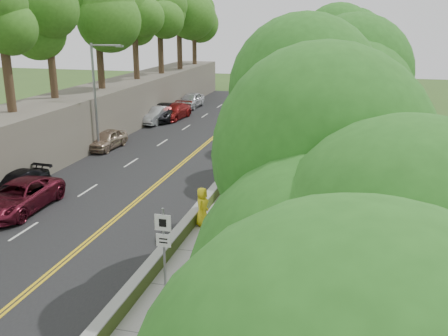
# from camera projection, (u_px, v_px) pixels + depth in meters

# --- Properties ---
(ground) EXTENTS (140.00, 140.00, 0.00)m
(ground) POSITION_uv_depth(u_px,v_px,m) (167.00, 249.00, 21.78)
(ground) COLOR #33511E
(ground) RESTS_ON ground
(road) EXTENTS (11.20, 66.00, 0.04)m
(road) POSITION_uv_depth(u_px,v_px,m) (170.00, 154.00, 36.97)
(road) COLOR black
(road) RESTS_ON ground
(sidewalk) EXTENTS (4.20, 66.00, 0.05)m
(sidewalk) POSITION_uv_depth(u_px,v_px,m) (277.00, 161.00, 35.08)
(sidewalk) COLOR gray
(sidewalk) RESTS_ON ground
(jersey_barrier) EXTENTS (0.42, 66.00, 0.60)m
(jersey_barrier) POSITION_uv_depth(u_px,v_px,m) (245.00, 155.00, 35.55)
(jersey_barrier) COLOR #95CB30
(jersey_barrier) RESTS_ON ground
(rock_embankment) EXTENTS (5.00, 66.00, 4.00)m
(rock_embankment) POSITION_uv_depth(u_px,v_px,m) (71.00, 122.00, 38.33)
(rock_embankment) COLOR #595147
(rock_embankment) RESTS_ON ground
(chainlink_fence) EXTENTS (0.04, 66.00, 2.00)m
(chainlink_fence) POSITION_uv_depth(u_px,v_px,m) (308.00, 149.00, 34.30)
(chainlink_fence) COLOR slate
(chainlink_fence) RESTS_ON ground
(trees_embankment) EXTENTS (6.40, 66.00, 13.00)m
(trees_embankment) POSITION_uv_depth(u_px,v_px,m) (66.00, 6.00, 35.76)
(trees_embankment) COLOR #3E8021
(trees_embankment) RESTS_ON rock_embankment
(trees_fenceside) EXTENTS (7.00, 66.00, 14.00)m
(trees_fenceside) POSITION_uv_depth(u_px,v_px,m) (349.00, 61.00, 32.01)
(trees_fenceside) COLOR #307B23
(trees_fenceside) RESTS_ON ground
(streetlight) EXTENTS (2.52, 0.22, 8.00)m
(streetlight) POSITION_uv_depth(u_px,v_px,m) (98.00, 91.00, 35.92)
(streetlight) COLOR gray
(streetlight) RESTS_ON ground
(signpost) EXTENTS (0.62, 0.09, 3.10)m
(signpost) POSITION_uv_depth(u_px,v_px,m) (164.00, 239.00, 18.17)
(signpost) COLOR gray
(signpost) RESTS_ON sidewalk
(construction_barrel) EXTENTS (0.58, 0.58, 0.95)m
(construction_barrel) POSITION_uv_depth(u_px,v_px,m) (305.00, 149.00, 36.37)
(construction_barrel) COLOR #FD3A13
(construction_barrel) RESTS_ON sidewalk
(concrete_block) EXTENTS (1.33, 1.06, 0.83)m
(concrete_block) POSITION_uv_depth(u_px,v_px,m) (276.00, 223.00, 23.41)
(concrete_block) COLOR gray
(concrete_block) RESTS_ON sidewalk
(car_2) EXTENTS (2.71, 5.60, 1.53)m
(car_2) POSITION_uv_depth(u_px,v_px,m) (19.00, 197.00, 25.79)
(car_2) COLOR maroon
(car_2) RESTS_ON road
(car_3) EXTENTS (2.23, 4.76, 1.34)m
(car_3) POSITION_uv_depth(u_px,v_px,m) (16.00, 185.00, 27.96)
(car_3) COLOR black
(car_3) RESTS_ON road
(car_4) EXTENTS (1.91, 4.31, 1.44)m
(car_4) POSITION_uv_depth(u_px,v_px,m) (107.00, 139.00, 38.15)
(car_4) COLOR tan
(car_4) RESTS_ON road
(car_5) EXTENTS (2.13, 4.87, 1.56)m
(car_5) POSITION_uv_depth(u_px,v_px,m) (156.00, 115.00, 47.44)
(car_5) COLOR #AFB3B7
(car_5) RESTS_ON road
(car_6) EXTENTS (3.20, 6.00, 1.60)m
(car_6) POSITION_uv_depth(u_px,v_px,m) (162.00, 112.00, 48.85)
(car_6) COLOR black
(car_6) RESTS_ON road
(car_7) EXTENTS (2.60, 5.36, 1.50)m
(car_7) POSITION_uv_depth(u_px,v_px,m) (174.00, 111.00, 49.39)
(car_7) COLOR maroon
(car_7) RESTS_ON road
(car_8) EXTENTS (2.11, 4.96, 1.67)m
(car_8) POSITION_uv_depth(u_px,v_px,m) (191.00, 100.00, 55.61)
(car_8) COLOR silver
(car_8) RESTS_ON road
(painter_0) EXTENTS (0.66, 0.96, 1.90)m
(painter_0) POSITION_uv_depth(u_px,v_px,m) (202.00, 207.00, 23.93)
(painter_0) COLOR yellow
(painter_0) RESTS_ON sidewalk
(painter_1) EXTENTS (0.55, 0.75, 1.86)m
(painter_1) POSITION_uv_depth(u_px,v_px,m) (230.00, 173.00, 29.25)
(painter_1) COLOR white
(painter_1) RESTS_ON sidewalk
(painter_2) EXTENTS (1.01, 1.11, 1.87)m
(painter_2) POSITION_uv_depth(u_px,v_px,m) (248.00, 166.00, 30.60)
(painter_2) COLOR #212227
(painter_2) RESTS_ON sidewalk
(painter_3) EXTENTS (0.89, 1.19, 1.64)m
(painter_3) POSITION_uv_depth(u_px,v_px,m) (243.00, 174.00, 29.40)
(painter_3) COLOR brown
(painter_3) RESTS_ON sidewalk
(person_far) EXTENTS (1.01, 0.59, 1.62)m
(person_far) POSITION_uv_depth(u_px,v_px,m) (287.00, 140.00, 37.62)
(person_far) COLOR black
(person_far) RESTS_ON sidewalk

